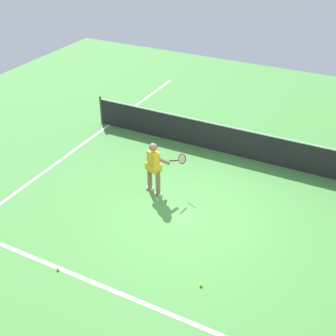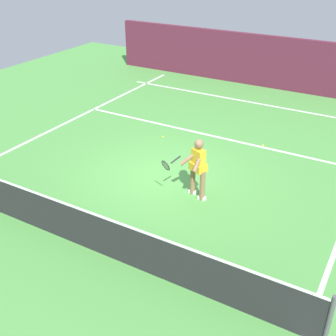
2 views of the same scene
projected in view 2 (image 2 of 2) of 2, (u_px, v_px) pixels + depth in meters
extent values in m
plane|color=#4C9342|center=(160.00, 176.00, 11.55)|extent=(24.05, 24.05, 0.00)
cube|color=#561E33|center=(270.00, 62.00, 17.84)|extent=(14.47, 0.24, 2.13)
cube|color=white|center=(249.00, 102.00, 16.68)|extent=(10.47, 0.10, 0.01)
cube|color=white|center=(209.00, 135.00, 13.91)|extent=(9.47, 0.10, 0.01)
cube|color=white|center=(33.00, 139.00, 13.62)|extent=(0.10, 16.50, 0.01)
cylinder|color=#4C4C51|center=(329.00, 321.00, 6.55)|extent=(0.08, 0.08, 1.04)
cube|color=#232326|center=(76.00, 226.00, 8.79)|extent=(9.99, 0.02, 0.92)
cube|color=white|center=(74.00, 207.00, 8.56)|extent=(9.99, 0.02, 0.04)
cylinder|color=#8C6647|center=(202.00, 186.00, 10.35)|extent=(0.13, 0.13, 0.78)
cylinder|color=#8C6647|center=(193.00, 180.00, 10.60)|extent=(0.13, 0.13, 0.78)
cube|color=white|center=(202.00, 198.00, 10.52)|extent=(0.20, 0.10, 0.08)
cube|color=white|center=(192.00, 192.00, 10.77)|extent=(0.20, 0.10, 0.08)
cube|color=gold|center=(198.00, 159.00, 10.17)|extent=(0.37, 0.31, 0.52)
cube|color=gold|center=(198.00, 167.00, 10.26)|extent=(0.48, 0.41, 0.20)
sphere|color=#8C6647|center=(199.00, 144.00, 9.97)|extent=(0.22, 0.22, 0.22)
cylinder|color=#8C6647|center=(198.00, 163.00, 9.97)|extent=(0.11, 0.48, 0.37)
cylinder|color=#8C6647|center=(190.00, 158.00, 10.18)|extent=(0.41, 0.39, 0.37)
cylinder|color=black|center=(176.00, 160.00, 10.19)|extent=(0.15, 0.29, 0.14)
torus|color=black|center=(166.00, 165.00, 10.06)|extent=(0.31, 0.22, 0.28)
cylinder|color=beige|center=(166.00, 165.00, 10.06)|extent=(0.26, 0.17, 0.23)
sphere|color=#D1E533|center=(263.00, 146.00, 13.15)|extent=(0.07, 0.07, 0.07)
sphere|color=#D1E533|center=(163.00, 137.00, 13.70)|extent=(0.07, 0.07, 0.07)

